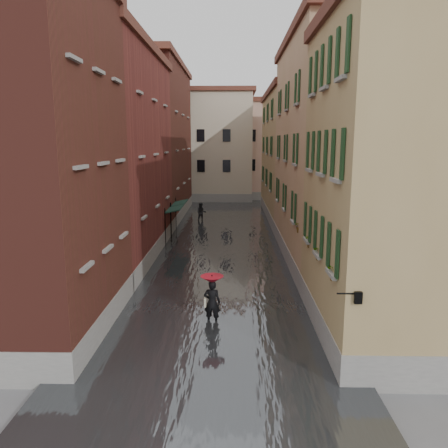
# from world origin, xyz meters

# --- Properties ---
(ground) EXTENTS (120.00, 120.00, 0.00)m
(ground) POSITION_xyz_m (0.00, 0.00, 0.00)
(ground) COLOR slate
(ground) RESTS_ON ground
(floodwater) EXTENTS (10.00, 60.00, 0.20)m
(floodwater) POSITION_xyz_m (0.00, 13.00, 0.10)
(floodwater) COLOR #404347
(floodwater) RESTS_ON ground
(building_left_near) EXTENTS (6.00, 8.00, 13.00)m
(building_left_near) POSITION_xyz_m (-7.00, -2.00, 6.50)
(building_left_near) COLOR maroon
(building_left_near) RESTS_ON ground
(building_left_mid) EXTENTS (6.00, 14.00, 12.50)m
(building_left_mid) POSITION_xyz_m (-7.00, 9.00, 6.25)
(building_left_mid) COLOR maroon
(building_left_mid) RESTS_ON ground
(building_left_far) EXTENTS (6.00, 16.00, 14.00)m
(building_left_far) POSITION_xyz_m (-7.00, 24.00, 7.00)
(building_left_far) COLOR maroon
(building_left_far) RESTS_ON ground
(building_right_near) EXTENTS (6.00, 8.00, 11.50)m
(building_right_near) POSITION_xyz_m (7.00, -2.00, 5.75)
(building_right_near) COLOR #997F4F
(building_right_near) RESTS_ON ground
(building_right_mid) EXTENTS (6.00, 14.00, 13.00)m
(building_right_mid) POSITION_xyz_m (7.00, 9.00, 6.50)
(building_right_mid) COLOR tan
(building_right_mid) RESTS_ON ground
(building_right_far) EXTENTS (6.00, 16.00, 11.50)m
(building_right_far) POSITION_xyz_m (7.00, 24.00, 5.75)
(building_right_far) COLOR #997F4F
(building_right_far) RESTS_ON ground
(building_end_cream) EXTENTS (12.00, 9.00, 13.00)m
(building_end_cream) POSITION_xyz_m (-3.00, 38.00, 6.50)
(building_end_cream) COLOR #BFB098
(building_end_cream) RESTS_ON ground
(building_end_pink) EXTENTS (10.00, 9.00, 12.00)m
(building_end_pink) POSITION_xyz_m (6.00, 40.00, 6.00)
(building_end_pink) COLOR #C9A18D
(building_end_pink) RESTS_ON ground
(awning_near) EXTENTS (1.09, 2.74, 2.80)m
(awning_near) POSITION_xyz_m (-3.49, 13.20, 2.46)
(awning_near) COLOR #163127
(awning_near) RESTS_ON ground
(awning_far) EXTENTS (1.09, 2.89, 2.80)m
(awning_far) POSITION_xyz_m (-3.49, 16.18, 2.46)
(awning_far) COLOR #163127
(awning_far) RESTS_ON ground
(wall_lantern) EXTENTS (0.71, 0.22, 0.35)m
(wall_lantern) POSITION_xyz_m (4.33, -6.00, 3.01)
(wall_lantern) COLOR black
(wall_lantern) RESTS_ON ground
(window_planters) EXTENTS (0.59, 8.37, 0.84)m
(window_planters) POSITION_xyz_m (4.12, -0.63, 3.51)
(window_planters) COLOR #9D4F33
(window_planters) RESTS_ON ground
(pedestrian_main) EXTENTS (0.97, 0.97, 2.06)m
(pedestrian_main) POSITION_xyz_m (-0.05, -1.17, 1.24)
(pedestrian_main) COLOR black
(pedestrian_main) RESTS_ON ground
(pedestrian_far) EXTENTS (0.92, 0.73, 1.84)m
(pedestrian_far) POSITION_xyz_m (-2.13, 21.45, 0.92)
(pedestrian_far) COLOR black
(pedestrian_far) RESTS_ON ground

